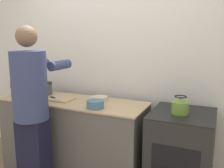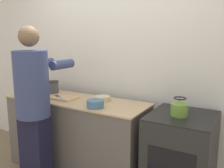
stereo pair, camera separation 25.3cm
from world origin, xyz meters
name	(u,v)px [view 1 (the left image)]	position (x,y,z in m)	size (l,w,h in m)	color
wall_back	(114,64)	(0.00, 0.71, 1.30)	(8.00, 0.05, 2.60)	silver
counter	(73,137)	(-0.34, 0.28, 0.45)	(1.75, 0.59, 0.90)	#5B5651
oven	(180,156)	(0.91, 0.32, 0.45)	(0.60, 0.64, 0.90)	black
person	(32,107)	(-0.49, -0.21, 0.94)	(0.39, 0.63, 1.73)	black
cutting_board	(60,99)	(-0.48, 0.24, 0.91)	(0.31, 0.22, 0.02)	tan
knife	(56,98)	(-0.51, 0.21, 0.92)	(0.21, 0.11, 0.01)	silver
kettle	(180,106)	(0.88, 0.28, 0.98)	(0.16, 0.16, 0.17)	olive
bowl_prep	(95,104)	(0.06, 0.12, 0.94)	(0.18, 0.18, 0.08)	#426684
bowl_mixing	(100,99)	(-0.03, 0.39, 0.93)	(0.18, 0.18, 0.05)	#C6B789
canister_jar	(46,88)	(-0.80, 0.40, 0.98)	(0.16, 0.16, 0.16)	#4C4C51
book_stack	(24,88)	(-1.04, 0.27, 0.99)	(0.25, 0.28, 0.17)	navy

